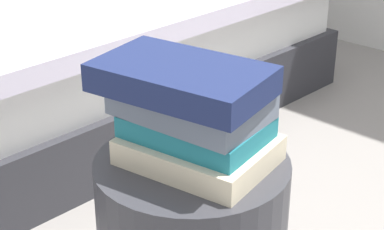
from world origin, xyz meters
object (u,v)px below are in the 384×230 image
(book_teal, at_px, (198,127))
(book_cream, at_px, (199,150))
(bed, at_px, (15,42))
(book_slate, at_px, (191,102))
(book_navy, at_px, (182,79))

(book_teal, bearing_deg, book_cream, -36.05)
(bed, bearing_deg, book_slate, -18.30)
(book_cream, height_order, book_teal, book_teal)
(bed, height_order, book_navy, book_navy)
(bed, bearing_deg, book_cream, -18.07)
(bed, height_order, book_cream, bed)
(bed, bearing_deg, book_teal, -18.05)
(book_teal, xyz_separation_m, book_slate, (-0.01, -0.00, 0.04))
(bed, distance_m, book_navy, 1.51)
(book_cream, bearing_deg, book_teal, 143.60)
(book_slate, xyz_separation_m, book_navy, (-0.00, -0.02, 0.05))
(book_cream, height_order, book_slate, book_slate)
(book_cream, distance_m, book_navy, 0.14)
(book_cream, xyz_separation_m, book_teal, (-0.00, 0.00, 0.04))
(book_teal, relative_size, book_slate, 0.93)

